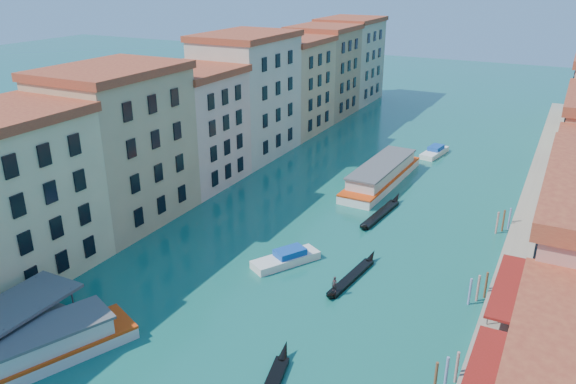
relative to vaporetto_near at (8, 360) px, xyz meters
name	(u,v)px	position (x,y,z in m)	size (l,w,h in m)	color
left_bank_palazzos	(227,107)	(-13.07, 53.36, 8.33)	(12.80, 128.40, 21.00)	tan
quay	(532,212)	(34.93, 53.68, -0.88)	(4.00, 140.00, 1.00)	gray
mooring_poles_right	(454,354)	(32.03, 17.48, -0.08)	(1.44, 54.24, 3.20)	brown
vaporetto_near	(8,360)	(0.00, 0.00, 0.00)	(12.34, 20.74, 3.06)	silver
vaporetto_far	(382,174)	(12.95, 56.11, 0.10)	(5.98, 22.30, 3.29)	white
gondola_fore	(351,276)	(19.36, 26.86, -0.99)	(2.18, 11.60, 2.31)	black
gondola_far	(381,213)	(16.83, 44.40, -0.99)	(2.27, 13.20, 1.87)	black
motorboat_mid	(287,258)	(11.60, 26.86, -0.74)	(6.15, 8.08, 1.64)	silver
motorboat_far	(435,152)	(16.89, 73.93, -0.76)	(3.59, 7.94, 1.59)	white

